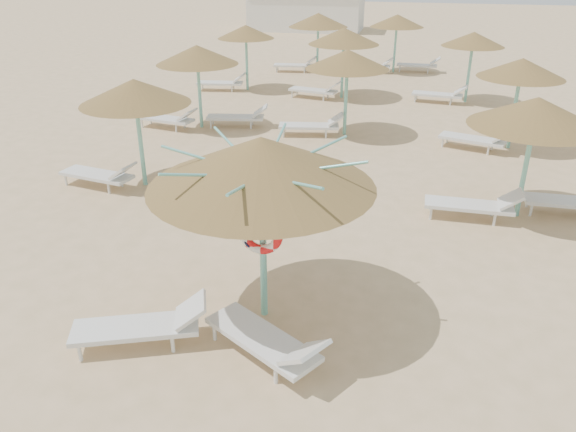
# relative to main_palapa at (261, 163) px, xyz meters

# --- Properties ---
(ground) EXTENTS (120.00, 120.00, 0.00)m
(ground) POSITION_rel_main_palapa_xyz_m (-0.20, 0.07, -2.65)
(ground) COLOR #D4AD81
(ground) RESTS_ON ground
(main_palapa) EXTENTS (3.40, 3.40, 3.05)m
(main_palapa) POSITION_rel_main_palapa_xyz_m (0.00, 0.00, 0.00)
(main_palapa) COLOR #70C3B5
(main_palapa) RESTS_ON ground
(lounger_main_a) EXTENTS (2.10, 1.30, 0.73)m
(lounger_main_a) POSITION_rel_main_palapa_xyz_m (-1.55, -1.16, -2.30)
(lounger_main_a) COLOR silver
(lounger_main_a) RESTS_ON ground
(lounger_main_b) EXTENTS (2.06, 1.60, 0.74)m
(lounger_main_b) POSITION_rel_main_palapa_xyz_m (0.36, -1.12, -2.30)
(lounger_main_b) COLOR silver
(lounger_main_b) RESTS_ON ground
(palapa_field) EXTENTS (17.73, 18.53, 2.72)m
(palapa_field) POSITION_rel_main_palapa_xyz_m (1.26, 11.72, -0.34)
(palapa_field) COLOR #70C3B5
(palapa_field) RESTS_ON ground
(service_hut) EXTENTS (8.40, 4.40, 3.25)m
(service_hut) POSITION_rel_main_palapa_xyz_m (-6.20, 35.07, -1.01)
(service_hut) COLOR silver
(service_hut) RESTS_ON ground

